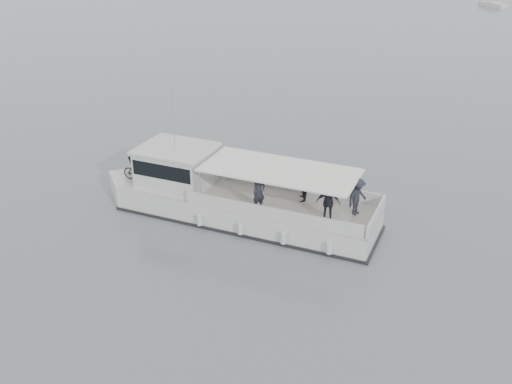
# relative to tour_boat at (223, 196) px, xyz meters

# --- Properties ---
(ground) EXTENTS (1400.00, 1400.00, 0.00)m
(ground) POSITION_rel_tour_boat_xyz_m (1.44, -1.96, -1.05)
(ground) COLOR slate
(ground) RESTS_ON ground
(tour_boat) EXTENTS (15.38, 6.05, 6.41)m
(tour_boat) POSITION_rel_tour_boat_xyz_m (0.00, 0.00, 0.00)
(tour_boat) COLOR silver
(tour_boat) RESTS_ON ground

